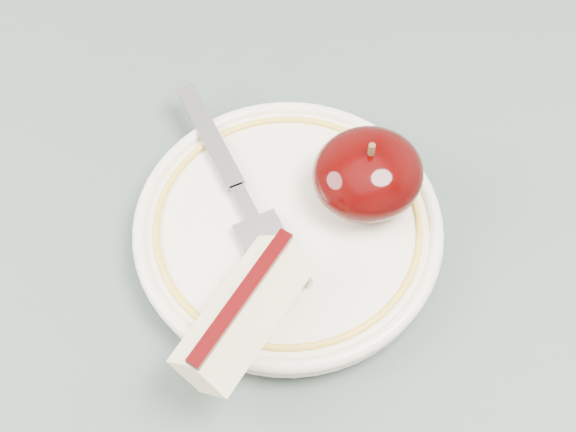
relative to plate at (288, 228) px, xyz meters
name	(u,v)px	position (x,y,z in m)	size (l,w,h in m)	color
plate	(288,228)	(0.00, 0.00, 0.00)	(0.19, 0.19, 0.02)	#F4E7CD
apple_half	(368,174)	(0.05, 0.00, 0.02)	(0.07, 0.06, 0.05)	black
apple_wedge	(244,312)	(-0.05, -0.05, 0.02)	(0.09, 0.08, 0.04)	#F9EBB7
fork	(237,189)	(-0.02, 0.03, 0.01)	(0.03, 0.16, 0.00)	#93969C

